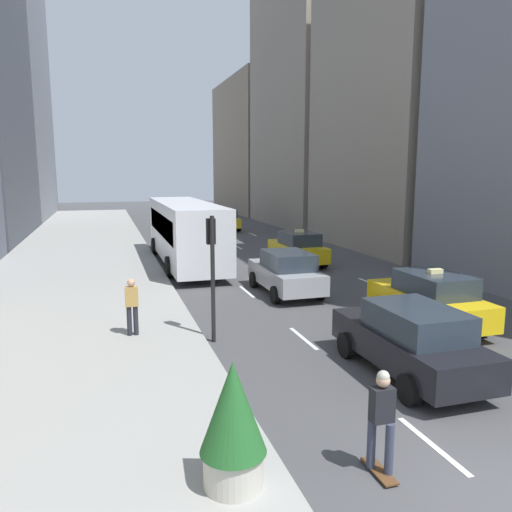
% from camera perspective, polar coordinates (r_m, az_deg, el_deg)
% --- Properties ---
extents(sidewalk_left, '(8.00, 66.00, 0.15)m').
position_cam_1_polar(sidewalk_left, '(32.27, -19.30, 0.63)').
color(sidewalk_left, '#9E9E99').
rests_on(sidewalk_left, ground).
extents(lane_markings, '(5.72, 56.00, 0.01)m').
position_cam_1_polar(lane_markings, '(29.45, -0.61, 0.23)').
color(lane_markings, white).
rests_on(lane_markings, ground).
extents(building_row_right, '(6.00, 62.04, 24.50)m').
position_cam_1_polar(building_row_right, '(39.70, 9.99, 17.59)').
color(building_row_right, gray).
rests_on(building_row_right, ground).
extents(taxi_lead, '(2.02, 4.40, 1.87)m').
position_cam_1_polar(taxi_lead, '(41.81, -3.64, 4.18)').
color(taxi_lead, yellow).
rests_on(taxi_lead, ground).
extents(taxi_second, '(2.02, 4.40, 1.87)m').
position_cam_1_polar(taxi_second, '(16.48, 19.22, -4.66)').
color(taxi_second, yellow).
rests_on(taxi_second, ground).
extents(taxi_third, '(2.02, 4.40, 1.87)m').
position_cam_1_polar(taxi_third, '(26.06, 4.80, 0.92)').
color(taxi_third, yellow).
rests_on(taxi_third, ground).
extents(sedan_black_near, '(2.02, 4.53, 1.72)m').
position_cam_1_polar(sedan_black_near, '(12.46, 17.23, -9.13)').
color(sedan_black_near, black).
rests_on(sedan_black_near, ground).
extents(sedan_silver_behind, '(2.02, 4.44, 1.71)m').
position_cam_1_polar(sedan_silver_behind, '(19.75, 3.45, -1.86)').
color(sedan_silver_behind, '#9EA0A5').
rests_on(sedan_silver_behind, ground).
extents(city_bus, '(2.80, 11.61, 3.25)m').
position_cam_1_polar(city_bus, '(26.25, -8.18, 2.92)').
color(city_bus, silver).
rests_on(city_bus, ground).
extents(skateboarder, '(0.36, 0.80, 1.75)m').
position_cam_1_polar(skateboarder, '(8.47, 14.15, -17.48)').
color(skateboarder, brown).
rests_on(skateboarder, ground).
extents(planter_with_shrub, '(1.00, 1.00, 1.95)m').
position_cam_1_polar(planter_with_shrub, '(7.70, -2.64, -18.50)').
color(planter_with_shrub, beige).
rests_on(planter_with_shrub, sidewalk_left).
extents(pedestrian_mid_block, '(0.36, 0.22, 1.65)m').
position_cam_1_polar(pedestrian_mid_block, '(14.69, -14.00, -5.35)').
color(pedestrian_mid_block, '#23232D').
rests_on(pedestrian_mid_block, sidewalk_left).
extents(traffic_light_pole, '(0.24, 0.42, 3.60)m').
position_cam_1_polar(traffic_light_pole, '(13.97, -5.07, -0.23)').
color(traffic_light_pole, black).
rests_on(traffic_light_pole, ground).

